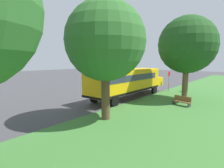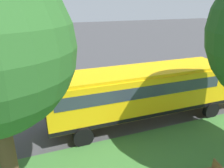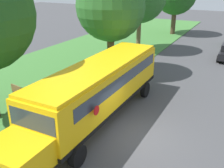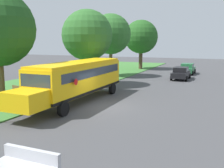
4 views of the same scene
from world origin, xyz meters
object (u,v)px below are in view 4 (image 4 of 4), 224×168
oak_tree_roadside_mid (88,34)px  park_bench (20,91)px  school_bus (78,78)px  oak_tree_far_end (111,35)px  oak_tree_across_road (140,36)px  car_green_middle (187,68)px  car_black_nearest (181,72)px

oak_tree_roadside_mid → park_bench: 9.20m
school_bus → oak_tree_far_end: (-3.67, 14.78, 3.68)m
school_bus → oak_tree_across_road: bearing=96.6°
school_bus → oak_tree_roadside_mid: size_ratio=1.54×
oak_tree_roadside_mid → oak_tree_across_road: (-0.12, 18.53, 0.06)m
oak_tree_roadside_mid → park_bench: oak_tree_roadside_mid is taller
oak_tree_roadside_mid → park_bench: (-3.00, -7.11, -5.03)m
school_bus → oak_tree_far_end: 15.66m
car_green_middle → oak_tree_roadside_mid: (-8.30, -14.90, 4.62)m
oak_tree_roadside_mid → oak_tree_far_end: 7.80m
oak_tree_far_end → car_green_middle: bearing=38.0°
car_green_middle → oak_tree_roadside_mid: bearing=-119.1°
car_green_middle → oak_tree_across_road: bearing=156.7°
car_green_middle → oak_tree_far_end: oak_tree_far_end is taller
car_black_nearest → park_bench: 19.57m
oak_tree_roadside_mid → car_black_nearest: bearing=46.9°
school_bus → car_black_nearest: size_ratio=2.82×
oak_tree_across_road → oak_tree_roadside_mid: bearing=-89.6°
car_green_middle → oak_tree_roadside_mid: oak_tree_roadside_mid is taller
car_green_middle → park_bench: car_green_middle is taller
car_black_nearest → oak_tree_across_road: (-8.42, 9.66, 4.68)m
oak_tree_far_end → oak_tree_across_road: oak_tree_far_end is taller
car_green_middle → park_bench: (-11.29, -22.01, -0.40)m
school_bus → park_bench: school_bus is taller
car_black_nearest → oak_tree_far_end: bearing=-173.0°
car_black_nearest → oak_tree_roadside_mid: 13.00m
oak_tree_roadside_mid → park_bench: size_ratio=4.84×
school_bus → car_green_middle: size_ratio=2.82×
car_green_middle → car_black_nearest: bearing=-90.0°
park_bench → oak_tree_roadside_mid: bearing=67.1°
car_green_middle → oak_tree_far_end: 12.53m
park_bench → oak_tree_across_road: bearing=83.6°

